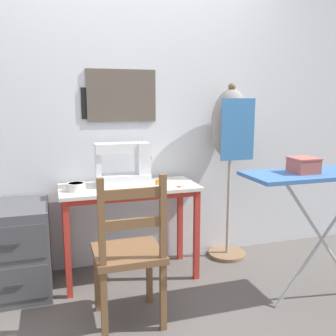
% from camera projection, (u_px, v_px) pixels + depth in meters
% --- Properties ---
extents(ground_plane, '(14.00, 14.00, 0.00)m').
position_uv_depth(ground_plane, '(137.00, 290.00, 2.65)').
color(ground_plane, '#5B5651').
extents(wall_back, '(10.00, 0.07, 2.55)m').
position_uv_depth(wall_back, '(120.00, 107.00, 2.91)').
color(wall_back, silver).
rests_on(wall_back, ground_plane).
extents(sewing_table, '(1.00, 0.45, 0.71)m').
position_uv_depth(sewing_table, '(130.00, 200.00, 2.75)').
color(sewing_table, silver).
rests_on(sewing_table, ground_plane).
extents(sewing_machine, '(0.41, 0.18, 0.34)m').
position_uv_depth(sewing_machine, '(126.00, 165.00, 2.75)').
color(sewing_machine, white).
rests_on(sewing_machine, sewing_table).
extents(fabric_bowl, '(0.13, 0.13, 0.05)m').
position_uv_depth(fabric_bowl, '(76.00, 187.00, 2.58)').
color(fabric_bowl, silver).
rests_on(fabric_bowl, sewing_table).
extents(scissors, '(0.15, 0.09, 0.01)m').
position_uv_depth(scissors, '(183.00, 186.00, 2.72)').
color(scissors, silver).
rests_on(scissors, sewing_table).
extents(thread_spool_near_machine, '(0.04, 0.04, 0.04)m').
position_uv_depth(thread_spool_near_machine, '(157.00, 182.00, 2.77)').
color(thread_spool_near_machine, orange).
rests_on(thread_spool_near_machine, sewing_table).
extents(wooden_chair, '(0.40, 0.38, 0.93)m').
position_uv_depth(wooden_chair, '(129.00, 254.00, 2.19)').
color(wooden_chair, brown).
rests_on(wooden_chair, ground_plane).
extents(filing_cabinet, '(0.45, 0.52, 0.62)m').
position_uv_depth(filing_cabinet, '(16.00, 250.00, 2.57)').
color(filing_cabinet, '#4C4C51').
rests_on(filing_cabinet, ground_plane).
extents(dress_form, '(0.33, 0.32, 1.46)m').
position_uv_depth(dress_form, '(231.00, 134.00, 3.05)').
color(dress_form, '#846647').
rests_on(dress_form, ground_plane).
extents(ironing_board, '(1.08, 0.36, 0.89)m').
position_uv_depth(ironing_board, '(326.00, 179.00, 2.37)').
color(ironing_board, '#3D6BAD').
rests_on(ironing_board, ground_plane).
extents(storage_box, '(0.16, 0.16, 0.10)m').
position_uv_depth(storage_box, '(304.00, 165.00, 2.31)').
color(storage_box, '#AD564C').
rests_on(storage_box, ironing_board).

